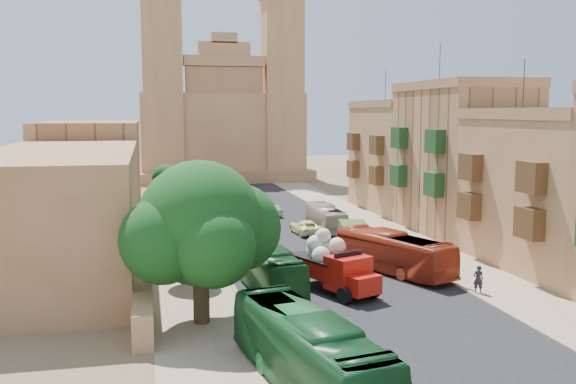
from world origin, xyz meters
name	(u,v)px	position (x,y,z in m)	size (l,w,h in m)	color
ground	(400,335)	(0.00, 0.00, 0.00)	(260.00, 260.00, 0.00)	brown
road_surface	(279,229)	(0.00, 30.00, 0.01)	(14.00, 140.00, 0.01)	black
sidewalk_east	(374,225)	(9.50, 30.00, 0.01)	(5.00, 140.00, 0.01)	#977D63
sidewalk_west	(178,233)	(-9.50, 30.00, 0.01)	(5.00, 140.00, 0.01)	#977D63
kerb_east	(349,225)	(7.00, 30.00, 0.06)	(0.25, 140.00, 0.12)	#977D63
kerb_west	(205,231)	(-7.00, 30.00, 0.06)	(0.25, 140.00, 0.12)	#977D63
townhouse_b	(554,188)	(15.95, 11.00, 5.66)	(9.00, 14.00, 14.90)	#A27149
townhouse_c	(460,157)	(15.95, 25.00, 6.91)	(9.00, 14.00, 17.40)	#AC794E
townhouse_d	(401,155)	(15.95, 39.00, 6.16)	(9.00, 14.00, 15.90)	#A27149
west_wall	(144,247)	(-12.50, 20.00, 0.90)	(1.00, 40.00, 1.80)	#A27149
west_building_low	(62,210)	(-18.00, 18.00, 4.20)	(10.00, 28.00, 8.40)	#8F633E
west_building_mid	(92,167)	(-18.00, 44.00, 5.00)	(10.00, 22.00, 10.00)	#AC794E
church	(220,121)	(0.00, 78.61, 9.52)	(28.00, 22.50, 36.30)	#A27149
ficus_tree	(202,227)	(-9.42, 4.01, 5.08)	(8.59, 7.90, 8.59)	#36291B
street_tree_a	(183,232)	(-10.00, 12.00, 3.36)	(3.27, 3.27, 5.02)	#36291B
street_tree_b	(174,201)	(-10.00, 24.00, 3.75)	(3.64, 3.64, 5.60)	#36291B
street_tree_c	(169,189)	(-10.00, 36.00, 3.31)	(3.22, 3.22, 4.95)	#36291B
street_tree_d	(166,178)	(-10.00, 48.00, 3.28)	(3.19, 3.19, 4.90)	#36291B
red_truck	(333,265)	(-1.09, 8.18, 1.68)	(4.67, 6.90, 3.82)	#B2160D
olive_pickup	(354,236)	(4.18, 20.00, 0.98)	(3.02, 5.16, 2.00)	#415C22
bus_green_south	(308,352)	(-6.04, -5.17, 1.54)	(2.59, 11.07, 3.08)	#175426
bus_green_north	(266,267)	(-5.00, 9.60, 1.38)	(2.32, 9.92, 2.76)	#19531F
bus_red_east	(393,253)	(4.29, 11.82, 1.40)	(2.35, 10.05, 2.80)	#A9321A
bus_cream_east	(326,218)	(4.00, 27.85, 1.21)	(2.03, 8.67, 2.41)	#B8A791
car_blue_a	(255,243)	(-3.88, 20.71, 0.62)	(1.45, 3.61, 1.23)	#3B6BBE
car_white_a	(251,218)	(-2.31, 32.20, 0.71)	(1.50, 4.29, 1.41)	white
car_cream	(305,227)	(1.80, 26.85, 0.63)	(2.09, 4.53, 1.26)	#FFF4AC
car_dkblue	(244,210)	(-2.09, 38.38, 0.66)	(1.84, 4.53, 1.32)	#171651
car_white_b	(271,209)	(0.69, 37.64, 0.68)	(1.61, 4.01, 1.37)	silver
car_blue_b	(218,187)	(-2.42, 60.67, 0.56)	(1.18, 3.39, 1.12)	#3E5798
pedestrian_a	(478,279)	(7.50, 5.94, 0.86)	(0.63, 0.41, 1.72)	#242028
pedestrian_c	(406,244)	(7.50, 17.07, 0.82)	(0.96, 0.40, 1.64)	#313134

